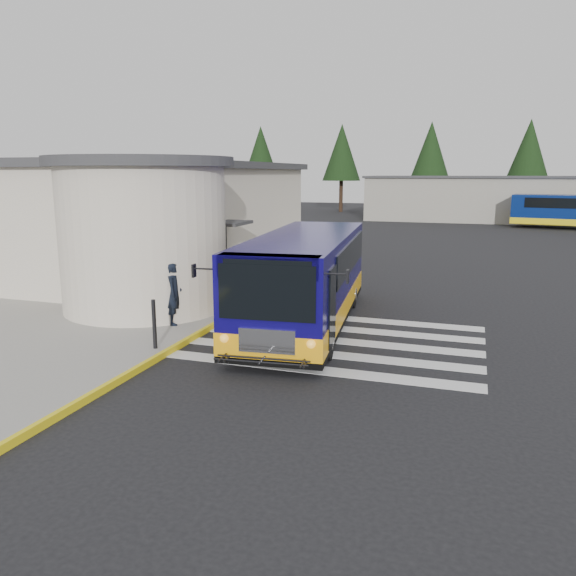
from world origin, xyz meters
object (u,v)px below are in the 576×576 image
(pedestrian_a, at_px, (174,294))
(pedestrian_b, at_px, (122,282))
(transit_bus, at_px, (305,283))
(bollard, at_px, (154,324))
(far_bus_a, at_px, (573,210))

(pedestrian_a, relative_size, pedestrian_b, 1.02)
(pedestrian_a, bearing_deg, pedestrian_b, 52.07)
(transit_bus, distance_m, bollard, 4.69)
(pedestrian_b, relative_size, far_bus_a, 0.19)
(pedestrian_b, xyz_separation_m, far_bus_a, (18.04, 35.38, 0.49))
(transit_bus, relative_size, pedestrian_b, 5.52)
(transit_bus, xyz_separation_m, far_bus_a, (12.09, 34.92, 0.23))
(pedestrian_a, distance_m, pedestrian_b, 2.70)
(transit_bus, height_order, pedestrian_a, transit_bus)
(pedestrian_a, xyz_separation_m, bollard, (0.67, -2.19, -0.28))
(transit_bus, bearing_deg, far_bus_a, 65.17)
(transit_bus, bearing_deg, pedestrian_b, 178.74)
(pedestrian_a, relative_size, bollard, 1.45)
(pedestrian_a, relative_size, far_bus_a, 0.19)
(pedestrian_a, height_order, pedestrian_b, pedestrian_a)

